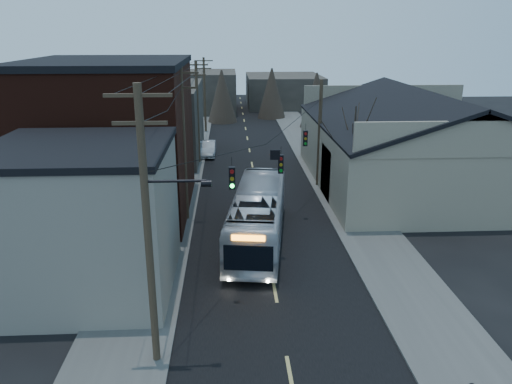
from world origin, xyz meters
TOP-DOWN VIEW (x-y plane):
  - road_surface at (0.00, 30.00)m, footprint 9.00×110.00m
  - sidewalk_left at (-6.50, 30.00)m, footprint 4.00×110.00m
  - sidewalk_right at (6.50, 30.00)m, footprint 4.00×110.00m
  - building_clapboard at (-9.00, 9.00)m, footprint 8.00×8.00m
  - building_brick at (-10.00, 20.00)m, footprint 10.00×12.00m
  - building_left_far at (-9.50, 36.00)m, footprint 9.00×14.00m
  - warehouse at (13.00, 25.00)m, footprint 16.16×20.60m
  - building_far_left at (-6.00, 65.00)m, footprint 10.00×12.00m
  - building_far_right at (7.00, 70.00)m, footprint 12.00×14.00m
  - bare_tree at (6.50, 20.00)m, footprint 0.40×0.40m
  - utility_lines at (-3.11, 24.14)m, footprint 11.24×45.28m
  - bus at (-0.49, 14.09)m, footprint 4.35×12.11m
  - parked_car at (-4.30, 35.82)m, footprint 1.59×4.43m

SIDE VIEW (x-z plane):
  - road_surface at x=0.00m, z-range 0.00..0.02m
  - sidewalk_left at x=-6.50m, z-range 0.00..0.12m
  - sidewalk_right at x=6.50m, z-range 0.00..0.12m
  - parked_car at x=-4.30m, z-range 0.00..1.45m
  - bus at x=-0.49m, z-range 0.00..3.30m
  - building_far_right at x=7.00m, z-range 0.00..5.00m
  - warehouse at x=13.00m, z-range -1.17..6.56m
  - building_far_left at x=-6.00m, z-range 0.00..6.00m
  - building_clapboard at x=-9.00m, z-range 0.00..7.00m
  - building_left_far at x=-9.50m, z-range 0.00..7.00m
  - bare_tree at x=6.50m, z-range 0.00..7.20m
  - utility_lines at x=-3.11m, z-range -0.30..10.20m
  - building_brick at x=-10.00m, z-range 0.00..10.00m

